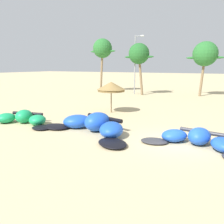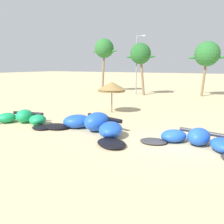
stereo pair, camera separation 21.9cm
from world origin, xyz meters
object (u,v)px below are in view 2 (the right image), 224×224
Objects in this scene: lamppost_west at (137,62)px; kite_left at (93,125)px; beach_umbrella_near_van at (112,87)px; palm_left at (141,54)px; kite_far_left at (22,118)px; palm_leftmost at (104,49)px; palm_left_of_gap at (207,54)px; kite_left_of_center at (197,140)px.

kite_left is at bearing -75.66° from lamppost_west.
palm_left is at bearing 100.73° from beach_umbrella_near_van.
kite_far_left is 22.24m from palm_left.
kite_left is at bearing -77.14° from palm_left.
palm_left_of_gap is at bearing 6.01° from palm_leftmost.
beach_umbrella_near_van is (-2.04, 6.51, 2.03)m from kite_left.
palm_left is at bearing -23.74° from lamppost_west.
lamppost_west reaches higher than palm_leftmost.
palm_leftmost reaches higher than kite_left.
lamppost_west is at bearing 156.26° from palm_left.
palm_left_of_gap is (16.26, 1.71, -1.17)m from palm_leftmost.
kite_far_left is 8.61m from beach_umbrella_near_van.
palm_left_of_gap is (4.43, 23.59, 5.63)m from kite_left.
beach_umbrella_near_van reaches higher than kite_left_of_center.
kite_far_left is at bearing -76.08° from palm_leftmost.
lamppost_west reaches higher than beach_umbrella_near_van.
kite_far_left is 0.68× the size of lamppost_west.
kite_far_left is 0.69× the size of palm_leftmost.
palm_left_of_gap is (-2.32, 23.17, 5.75)m from kite_left_of_center.
kite_left is at bearing -100.64° from palm_left_of_gap.
beach_umbrella_near_van is 14.91m from palm_left.
kite_far_left is 27.14m from palm_left_of_gap.
palm_left_of_gap is (6.47, 17.08, 3.60)m from beach_umbrella_near_van.
beach_umbrella_near_van is at bearing -77.06° from lamppost_west.
lamppost_west is (-5.36, 20.98, 4.54)m from kite_left.
kite_far_left is at bearing -175.03° from kite_left_of_center.
beach_umbrella_near_van is 15.06m from lamppost_west.
kite_left is 0.85× the size of lamppost_west.
kite_far_left is 0.81× the size of kite_left.
palm_left_of_gap is (10.66, 24.30, 5.72)m from kite_far_left.
palm_left reaches higher than kite_far_left.
palm_left_of_gap reaches higher than palm_left.
palm_leftmost reaches higher than palm_left.
kite_left_of_center is at bearing -84.28° from palm_left_of_gap.
kite_left_of_center is 0.70× the size of palm_leftmost.
beach_umbrella_near_van is 0.33× the size of palm_leftmost.
kite_far_left is 24.27m from palm_leftmost.
beach_umbrella_near_van is at bearing -79.27° from palm_left.
beach_umbrella_near_van is 0.38× the size of palm_left.
kite_left_of_center is 23.99m from palm_left_of_gap.
palm_left_of_gap is at bearing 14.90° from lamppost_west.
beach_umbrella_near_van is at bearing 145.29° from kite_left_of_center.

